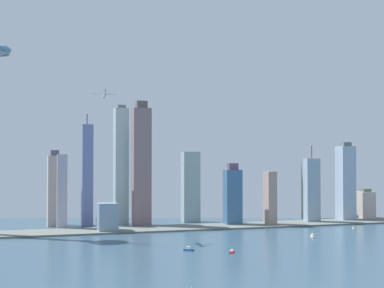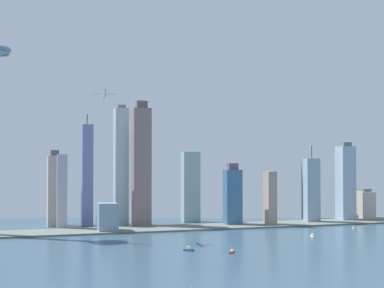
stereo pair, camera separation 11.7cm
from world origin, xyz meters
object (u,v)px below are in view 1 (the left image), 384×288
Objects in this scene: skyscraper_9 at (270,198)px; boat_3 at (354,228)px; skyscraper_3 at (121,166)px; boat_0 at (313,236)px; skyscraper_8 at (62,192)px; skyscraper_11 at (312,191)px; skyscraper_4 at (233,196)px; airplane at (104,95)px; skyscraper_6 at (54,190)px; skyscraper_2 at (87,175)px; skyscraper_7 at (346,183)px; skyscraper_13 at (365,205)px; boat_5 at (189,249)px; skyscraper_10 at (141,166)px; skyscraper_0 at (304,184)px; skyscraper_5 at (191,187)px; boat_2 at (232,252)px; skyscraper_1 at (107,218)px.

skyscraper_9 reaches higher than boat_3.
boat_0 is at bearing -46.75° from skyscraper_3.
skyscraper_8 is 387.15m from skyscraper_11.
skyscraper_4 is 2.63× the size of airplane.
skyscraper_2 is at bearing -15.14° from skyscraper_6.
skyscraper_4 is 0.77× the size of skyscraper_11.
skyscraper_7 is 58.65m from skyscraper_13.
skyscraper_8 reaches higher than boat_5.
skyscraper_10 is at bearing 164.67° from skyscraper_9.
skyscraper_7 is 1.19× the size of skyscraper_8.
skyscraper_0 reaches higher than boat_3.
skyscraper_5 is 303.15m from boat_5.
skyscraper_3 reaches higher than boat_0.
boat_2 is (-260.26, -315.07, -57.03)m from skyscraper_0.
skyscraper_5 is 7.75× the size of boat_2.
skyscraper_0 is 2.90× the size of skyscraper_1.
skyscraper_5 is 248.19m from boat_0.
skyscraper_2 reaches higher than boat_5.
skyscraper_11 is at bearing -7.42° from skyscraper_10.
boat_2 is (-300.12, -249.70, -61.11)m from skyscraper_7.
skyscraper_2 reaches higher than skyscraper_0.
airplane reaches higher than skyscraper_13.
skyscraper_5 is at bearing 0.24° from skyscraper_3.
skyscraper_6 is at bearing 168.27° from skyscraper_11.
skyscraper_8 reaches higher than skyscraper_9.
boat_0 is at bearing -138.74° from skyscraper_13.
skyscraper_3 is 16.79× the size of boat_5.
skyscraper_6 is (-213.45, 9.98, -1.70)m from skyscraper_5.
skyscraper_6 is 137.45m from skyscraper_10.
skyscraper_9 is (-149.46, -27.79, -21.06)m from skyscraper_7.
boat_3 is (195.73, -163.22, -54.81)m from skyscraper_5.
skyscraper_6 is at bearing 177.32° from skyscraper_5.
skyscraper_6 is at bearing 20.07° from airplane.
skyscraper_10 is (76.98, -33.80, 14.15)m from skyscraper_2.
boat_2 is at bearing -82.27° from skyscraper_10.
boat_0 is (-196.17, -172.12, -22.61)m from skyscraper_13.
boat_0 is (-83.94, -150.97, -49.50)m from skyscraper_11.
skyscraper_10 reaches higher than skyscraper_11.
boat_5 is at bearing 116.23° from boat_0.
skyscraper_6 is 509.38m from skyscraper_13.
skyscraper_3 is 196.28m from airplane.
boat_3 is 404.26m from airplane.
skyscraper_2 is at bearing -177.50° from skyscraper_3.
skyscraper_1 is at bearing -137.79° from skyscraper_10.
skyscraper_3 is at bearing 172.97° from skyscraper_13.
skyscraper_2 is 1.48× the size of skyscraper_6.
boat_0 is at bearing -45.21° from skyscraper_10.
skyscraper_9 reaches higher than skyscraper_1.
skyscraper_5 is 266.51m from airplane.
skyscraper_8 reaches higher than skyscraper_13.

